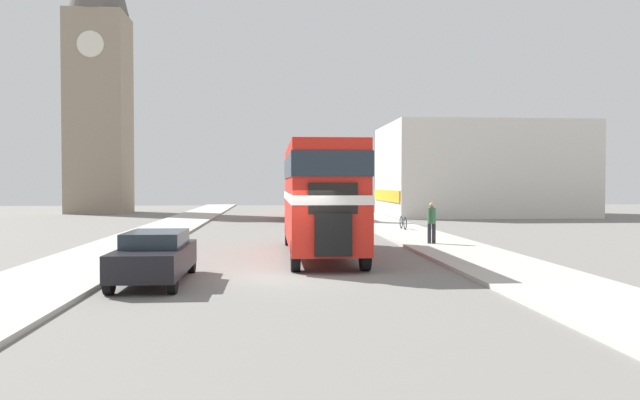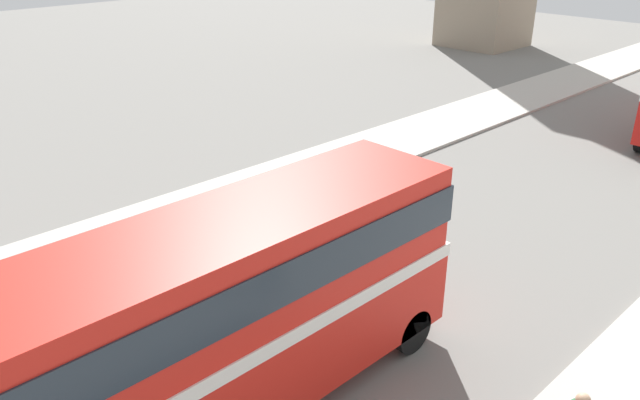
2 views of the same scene
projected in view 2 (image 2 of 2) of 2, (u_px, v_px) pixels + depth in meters
name	position (u px, v px, depth m)	size (l,w,h in m)	color
double_decker_bus	(220.00, 310.00, 10.71)	(2.46, 10.14, 4.07)	red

